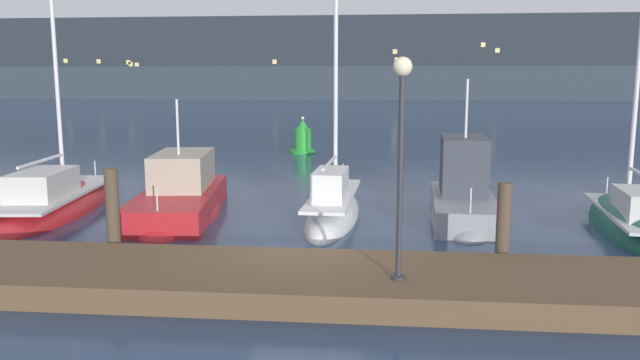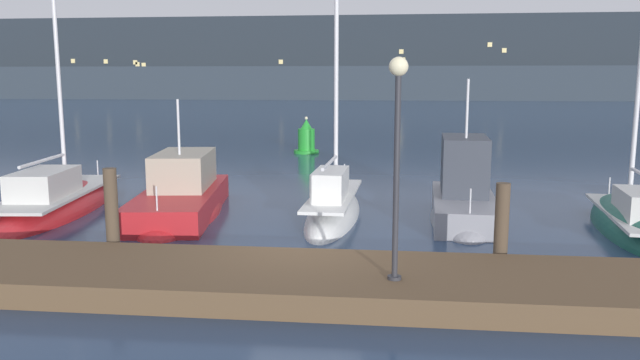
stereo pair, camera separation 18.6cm
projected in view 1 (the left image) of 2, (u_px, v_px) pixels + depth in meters
ground_plane at (302, 266)px, 13.01m from camera, size 400.00×400.00×0.00m
dock at (291, 280)px, 11.36m from camera, size 31.70×2.80×0.45m
mooring_pile_1 at (113, 215)px, 13.26m from camera, size 0.28×0.28×1.99m
mooring_pile_2 at (503, 228)px, 12.48m from camera, size 0.28×0.28×1.82m
sailboat_berth_2 at (56, 207)px, 18.26m from camera, size 2.88×7.50×9.08m
motorboat_berth_3 at (180, 204)px, 17.92m from camera, size 3.05×6.78×3.84m
sailboat_berth_4 at (333, 211)px, 17.39m from camera, size 1.57×5.99×9.85m
motorboat_berth_5 at (463, 205)px, 17.29m from camera, size 2.09×5.40×4.46m
sailboat_berth_6 at (631, 227)px, 15.95m from camera, size 2.26×6.00×8.06m
channel_buoy at (303, 140)px, 32.35m from camera, size 1.30×1.30×1.90m
dock_lamppost at (401, 132)px, 10.33m from camera, size 0.32×0.32×3.77m
hillside_backdrop at (373, 61)px, 120.90m from camera, size 240.00×23.00×15.22m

